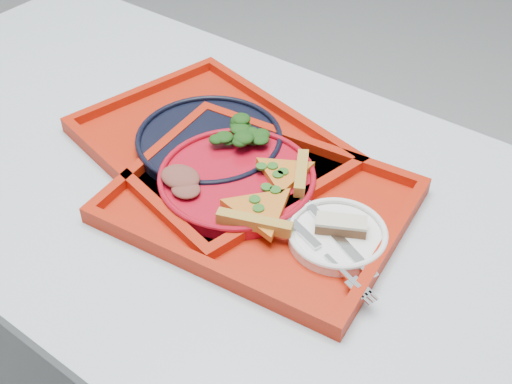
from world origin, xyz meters
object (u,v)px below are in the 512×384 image
tray_far (210,148)px  navy_plate (209,142)px  dinner_plate (237,181)px  dessert_bar (341,225)px  tray_main (260,204)px

tray_far → navy_plate: size_ratio=1.73×
dinner_plate → tray_far: bearing=152.2°
dessert_bar → navy_plate: bearing=141.5°
tray_main → dessert_bar: size_ratio=5.51×
navy_plate → dessert_bar: 0.31m
dinner_plate → navy_plate: bearing=152.2°
tray_main → dessert_bar: dessert_bar is taller
dinner_plate → tray_main: bearing=-10.3°
tray_far → navy_plate: navy_plate is taller
tray_main → navy_plate: 0.18m
tray_main → dinner_plate: bearing=163.5°
navy_plate → dessert_bar: size_ratio=3.18×
dinner_plate → dessert_bar: dessert_bar is taller
tray_main → dessert_bar: 0.15m
tray_main → tray_far: same height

